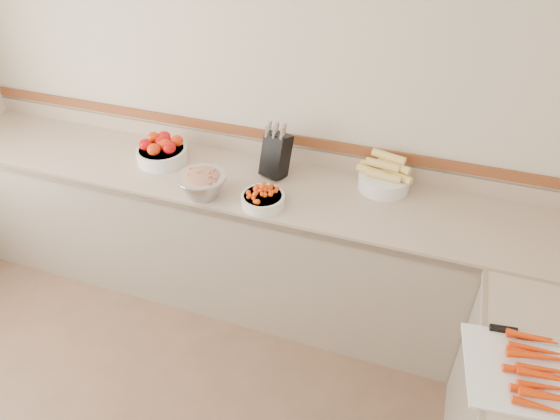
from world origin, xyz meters
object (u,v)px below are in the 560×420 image
(corn_bowl, at_px, (384,177))
(tomato_bowl, at_px, (162,150))
(rhubarb_bowl, at_px, (202,183))
(knife_block, at_px, (276,154))
(cutting_board, at_px, (534,371))
(cherry_tomato_bowl, at_px, (263,198))

(corn_bowl, bearing_deg, tomato_bowl, -173.94)
(rhubarb_bowl, bearing_deg, tomato_bowl, 147.16)
(knife_block, distance_m, cutting_board, 1.70)
(tomato_bowl, relative_size, cherry_tomato_bowl, 1.30)
(knife_block, height_order, corn_bowl, knife_block)
(rhubarb_bowl, bearing_deg, cherry_tomato_bowl, 4.11)
(tomato_bowl, xyz_separation_m, cherry_tomato_bowl, (0.75, -0.24, -0.02))
(cutting_board, bearing_deg, corn_bowl, 124.97)
(rhubarb_bowl, distance_m, cutting_board, 1.80)
(knife_block, relative_size, rhubarb_bowl, 1.22)
(cherry_tomato_bowl, bearing_deg, rhubarb_bowl, -175.89)
(cherry_tomato_bowl, bearing_deg, knife_block, 96.65)
(tomato_bowl, relative_size, cutting_board, 0.59)
(cutting_board, bearing_deg, tomato_bowl, 156.27)
(cherry_tomato_bowl, bearing_deg, tomato_bowl, 162.53)
(corn_bowl, distance_m, rhubarb_bowl, 1.02)
(tomato_bowl, xyz_separation_m, corn_bowl, (1.35, 0.14, 0.00))
(cherry_tomato_bowl, bearing_deg, cutting_board, -27.03)
(knife_block, bearing_deg, corn_bowl, 5.88)
(knife_block, relative_size, cutting_board, 0.63)
(corn_bowl, bearing_deg, cherry_tomato_bowl, -147.29)
(corn_bowl, bearing_deg, knife_block, -174.12)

